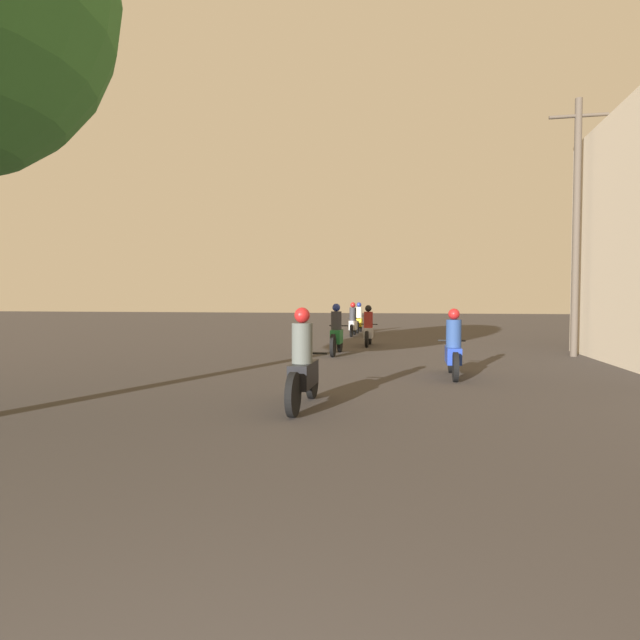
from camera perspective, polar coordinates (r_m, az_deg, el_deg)
name	(u,v)px	position (r m, az deg, el deg)	size (l,w,h in m)	color
motorcycle_black	(303,368)	(7.79, -1.94, -5.48)	(0.60, 2.02, 1.56)	black
motorcycle_blue	(453,350)	(11.16, 14.99, -3.30)	(0.60, 1.90, 1.49)	black
motorcycle_green	(337,334)	(15.21, 1.90, -1.59)	(0.60, 2.08, 1.56)	black
motorcycle_silver	(368,329)	(18.09, 5.55, -1.08)	(0.60, 1.84, 1.48)	black
motorcycle_white	(353,322)	(22.96, 3.80, -0.28)	(0.60, 1.83, 1.55)	black
motorcycle_yellow	(359,320)	(25.26, 4.49, -0.04)	(0.60, 2.08, 1.53)	black
utility_pole_far	(576,223)	(16.57, 27.24, 9.83)	(1.60, 0.20, 7.48)	#4C4238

